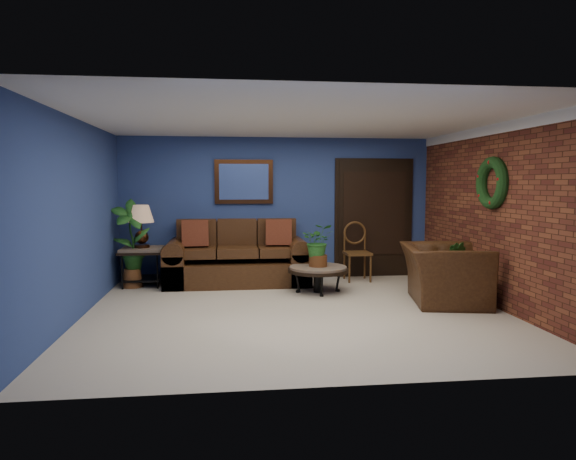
{
  "coord_description": "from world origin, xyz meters",
  "views": [
    {
      "loc": [
        -0.9,
        -6.58,
        1.7
      ],
      "look_at": [
        -0.05,
        0.55,
        1.04
      ],
      "focal_mm": 32.0,
      "sensor_mm": 36.0,
      "label": 1
    }
  ],
  "objects": [
    {
      "name": "wall_back",
      "position": [
        0.0,
        2.5,
        1.25
      ],
      "size": [
        5.5,
        0.04,
        2.5
      ],
      "primitive_type": "cube",
      "color": "navy",
      "rests_on": "ground"
    },
    {
      "name": "floor",
      "position": [
        0.0,
        0.0,
        0.0
      ],
      "size": [
        5.5,
        5.5,
        0.0
      ],
      "primitive_type": "plane",
      "color": "#C0B19F",
      "rests_on": "ground"
    },
    {
      "name": "sofa",
      "position": [
        -0.73,
        2.09,
        0.35
      ],
      "size": [
        2.4,
        1.03,
        1.08
      ],
      "color": "#452913",
      "rests_on": "ground"
    },
    {
      "name": "side_chair",
      "position": [
        1.35,
        2.13,
        0.58
      ],
      "size": [
        0.44,
        0.44,
        1.03
      ],
      "rotation": [
        0.0,
        0.0,
        0.01
      ],
      "color": "#563418",
      "rests_on": "ground"
    },
    {
      "name": "table_lamp",
      "position": [
        -2.3,
        2.05,
        1.08
      ],
      "size": [
        0.41,
        0.41,
        0.68
      ],
      "color": "#3D2010",
      "rests_on": "end_table"
    },
    {
      "name": "wall_mirror",
      "position": [
        -0.6,
        2.46,
        1.72
      ],
      "size": [
        1.02,
        0.06,
        0.77
      ],
      "primitive_type": "cube",
      "color": "#3D2010",
      "rests_on": "wall_back"
    },
    {
      "name": "tall_plant",
      "position": [
        -2.45,
        1.95,
        0.78
      ],
      "size": [
        0.7,
        0.55,
        1.44
      ],
      "color": "brown",
      "rests_on": "ground"
    },
    {
      "name": "armchair",
      "position": [
        2.15,
        0.29,
        0.41
      ],
      "size": [
        1.33,
        1.45,
        0.82
      ],
      "primitive_type": "imported",
      "rotation": [
        0.0,
        0.0,
        1.37
      ],
      "color": "#452913",
      "rests_on": "ground"
    },
    {
      "name": "wall_left",
      "position": [
        -2.75,
        0.0,
        1.25
      ],
      "size": [
        0.04,
        5.0,
        2.5
      ],
      "primitive_type": "cube",
      "color": "navy",
      "rests_on": "ground"
    },
    {
      "name": "wreath",
      "position": [
        2.69,
        0.05,
        1.7
      ],
      "size": [
        0.16,
        0.72,
        0.72
      ],
      "primitive_type": "torus",
      "rotation": [
        0.0,
        1.57,
        0.0
      ],
      "color": "black",
      "rests_on": "wall_right_brick"
    },
    {
      "name": "closet_door",
      "position": [
        1.75,
        2.47,
        1.05
      ],
      "size": [
        1.44,
        0.06,
        2.18
      ],
      "primitive_type": "cube",
      "color": "black",
      "rests_on": "wall_back"
    },
    {
      "name": "coffee_table",
      "position": [
        0.5,
        1.2,
        0.35
      ],
      "size": [
        0.94,
        0.94,
        0.41
      ],
      "rotation": [
        0.0,
        0.0,
        -0.16
      ],
      "color": "#534D48",
      "rests_on": "ground"
    },
    {
      "name": "coffee_plant",
      "position": [
        0.5,
        1.2,
        0.77
      ],
      "size": [
        0.54,
        0.49,
        0.66
      ],
      "color": "#5C2F17",
      "rests_on": "coffee_table"
    },
    {
      "name": "crown_molding",
      "position": [
        2.72,
        0.0,
        2.43
      ],
      "size": [
        0.03,
        5.0,
        0.14
      ],
      "primitive_type": "cube",
      "color": "white",
      "rests_on": "wall_right_brick"
    },
    {
      "name": "wall_right_brick",
      "position": [
        2.75,
        0.0,
        1.25
      ],
      "size": [
        0.04,
        5.0,
        2.5
      ],
      "primitive_type": "cube",
      "color": "brown",
      "rests_on": "ground"
    },
    {
      "name": "end_table",
      "position": [
        -2.3,
        2.05,
        0.49
      ],
      "size": [
        0.7,
        0.7,
        0.64
      ],
      "color": "#534D48",
      "rests_on": "ground"
    },
    {
      "name": "ceiling",
      "position": [
        0.0,
        0.0,
        2.5
      ],
      "size": [
        5.5,
        5.0,
        0.02
      ],
      "primitive_type": "cube",
      "color": "white",
      "rests_on": "wall_back"
    },
    {
      "name": "floor_plant",
      "position": [
        2.35,
        0.49,
        0.45
      ],
      "size": [
        0.46,
        0.41,
        0.85
      ],
      "color": "#5C2F17",
      "rests_on": "ground"
    }
  ]
}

